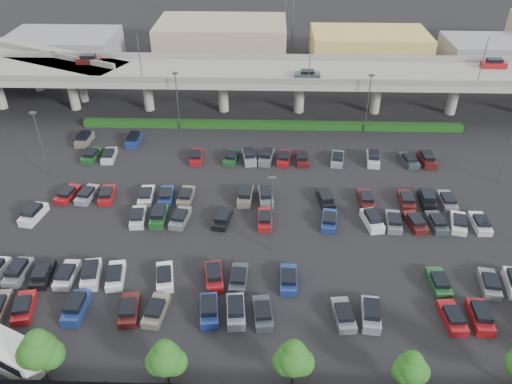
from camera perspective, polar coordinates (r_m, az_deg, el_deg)
ground at (r=66.75m, az=1.71°, el=-2.20°), size 280.00×280.00×0.00m
overpass at (r=91.93m, az=1.76°, el=13.18°), size 150.00×13.00×15.80m
on_ramp at (r=114.72m, az=-25.99°, el=14.05°), size 50.93×30.13×8.80m
hedge at (r=88.01m, az=1.81°, el=7.66°), size 66.00×1.60×1.10m
tree_row at (r=45.00m, az=2.54°, el=-18.55°), size 65.07×3.66×5.94m
shuttle_bus at (r=53.38m, az=-26.70°, el=-15.90°), size 8.82×6.05×2.69m
parked_cars at (r=63.39m, az=-0.58°, el=-3.70°), size 62.73×41.60×1.67m
light_poles at (r=65.13m, az=-1.82°, el=3.36°), size 66.90×48.38×10.30m
distant_buildings at (r=121.88m, az=7.99°, el=16.47°), size 138.00×24.00×9.00m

